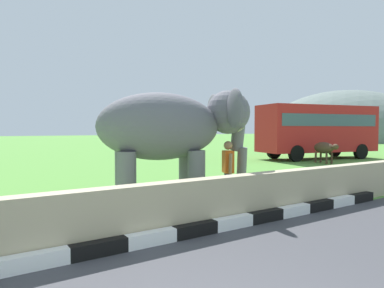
% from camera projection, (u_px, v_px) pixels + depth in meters
% --- Properties ---
extents(striped_curb, '(16.20, 0.20, 0.24)m').
position_uv_depth(striped_curb, '(69.00, 255.00, 5.10)').
color(striped_curb, white).
rests_on(striped_curb, ground_plane).
extents(barrier_parapet, '(28.00, 0.36, 1.00)m').
position_uv_depth(barrier_parapet, '(191.00, 206.00, 6.64)').
color(barrier_parapet, tan).
rests_on(barrier_parapet, ground_plane).
extents(elephant, '(4.08, 2.97, 3.00)m').
position_uv_depth(elephant, '(173.00, 129.00, 8.83)').
color(elephant, slate).
rests_on(elephant, ground_plane).
extents(person_handler, '(0.39, 0.62, 1.66)m').
position_uv_depth(person_handler, '(228.00, 169.00, 9.16)').
color(person_handler, navy).
rests_on(person_handler, ground_plane).
extents(bus_red, '(8.46, 4.17, 3.50)m').
position_uv_depth(bus_red, '(317.00, 128.00, 22.96)').
color(bus_red, '#B21E1E').
rests_on(bus_red, ground_plane).
extents(cow_near, '(0.94, 1.93, 1.23)m').
position_uv_depth(cow_near, '(324.00, 148.00, 19.97)').
color(cow_near, '#473323').
rests_on(cow_near, ground_plane).
extents(hill_east, '(33.31, 26.65, 17.43)m').
position_uv_depth(hill_east, '(347.00, 140.00, 61.10)').
color(hill_east, slate).
rests_on(hill_east, ground_plane).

